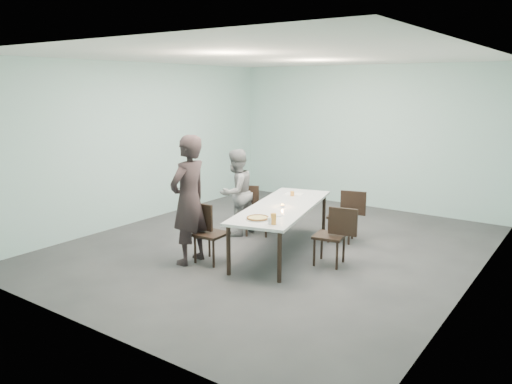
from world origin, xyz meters
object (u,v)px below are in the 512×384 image
Objects in this scene: chair_far_right at (346,212)px; chair_near_right at (335,232)px; tealight at (282,206)px; diner_far at (236,192)px; chair_near_left at (207,229)px; diner_near at (189,200)px; side_plate at (277,215)px; beer_glass at (273,219)px; amber_tumbler at (292,194)px; table at (282,209)px; chair_far_left at (253,206)px; pizza at (258,218)px; water_tumbler at (270,221)px.

chair_near_right is at bearing 93.00° from chair_far_right.
diner_far is at bearing 160.79° from tealight.
diner_near is (-0.17, -0.18, 0.45)m from chair_near_left.
side_plate is at bearing 24.72° from chair_near_right.
beer_glass is 1.88× the size of amber_tumbler.
amber_tumbler reaches higher than table.
chair_far_left is 10.88× the size of amber_tumbler.
amber_tumbler is at bearing 72.44° from chair_near_left.
tealight is at bearing -8.03° from chair_near_right.
chair_far_left is 1.00× the size of chair_far_right.
diner_near is 1.98m from amber_tumbler.
table is 1.49m from diner_near.
diner_near is (0.07, -1.71, 0.45)m from chair_far_left.
chair_near_right is 15.54× the size of tealight.
chair_near_right is at bearing 27.36° from chair_near_left.
chair_near_right is 1.00× the size of chair_far_right.
pizza is 2.27× the size of beer_glass.
pizza is (1.09, -1.41, 0.27)m from chair_far_left.
table is 1.82× the size of diner_far.
side_plate is at bearing 111.69° from water_tumbler.
chair_far_left is 2.56× the size of pizza.
diner_far is at bearing -167.47° from chair_far_left.
diner_far is (-1.16, 0.33, 0.06)m from table.
chair_near_left is 15.54× the size of tealight.
water_tumbler is at bearing -1.49° from chair_near_left.
table is 0.97m from chair_near_right.
chair_far_right is at bearing 85.80° from water_tumbler.
water_tumbler is 1.79m from amber_tumbler.
diner_far is at bearing 164.26° from table.
diner_near is 10.53× the size of side_plate.
water_tumbler reaches higher than pizza.
beer_glass reaches higher than amber_tumbler.
amber_tumbler is (-0.49, 1.22, 0.04)m from side_plate.
chair_near_left is 1.44m from diner_far.
amber_tumbler is (0.45, 1.69, 0.29)m from chair_near_left.
water_tumbler is at bearing 51.21° from chair_near_right.
diner_near is at bearing -125.53° from table.
beer_glass reaches higher than tealight.
diner_far reaches higher than table.
diner_near is 1.07m from pizza.
chair_far_right is 1.91m from diner_far.
chair_far_left is at bearing 150.99° from table.
side_plate is at bearing -66.55° from tealight.
tealight is (0.92, 1.10, -0.18)m from diner_near.
beer_glass is (0.31, -0.08, 0.06)m from pizza.
chair_far_left is 1.80m from pizza.
table is at bearing 53.58° from chair_near_left.
chair_near_right is at bearing 62.36° from beer_glass.
side_plate is at bearing 116.64° from beer_glass.
chair_near_right is (1.87, -0.59, 0.00)m from chair_far_left.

